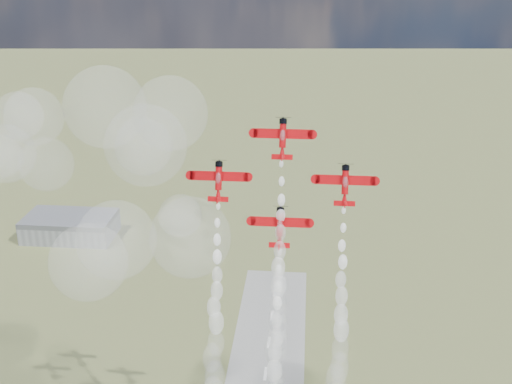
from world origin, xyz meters
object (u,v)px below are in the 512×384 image
object	(u,v)px
plane_right	(345,184)
plane_slot	(280,226)
hangar	(70,226)
plane_left	(219,180)
plane_lead	(283,138)

from	to	relation	value
plane_right	plane_slot	distance (m)	18.23
hangar	plane_slot	size ratio (longest dim) A/B	3.60
plane_left	plane_slot	world-z (taller)	plane_left
hangar	plane_slot	distance (m)	229.14
hangar	plane_left	xyz separation A→B (m)	(112.43, -166.82, 95.49)
plane_lead	plane_left	world-z (taller)	plane_lead
hangar	plane_right	bearing A→B (deg)	-49.54
plane_lead	plane_right	world-z (taller)	plane_lead
hangar	plane_slot	bearing A→B (deg)	-53.18
plane_left	plane_slot	bearing A→B (deg)	-12.61
hangar	plane_left	size ratio (longest dim) A/B	3.60
hangar	plane_lead	distance (m)	232.50
plane_right	hangar	bearing A→B (deg)	130.46
plane_lead	plane_right	distance (m)	18.23
plane_left	plane_right	xyz separation A→B (m)	(29.87, 0.00, 0.00)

